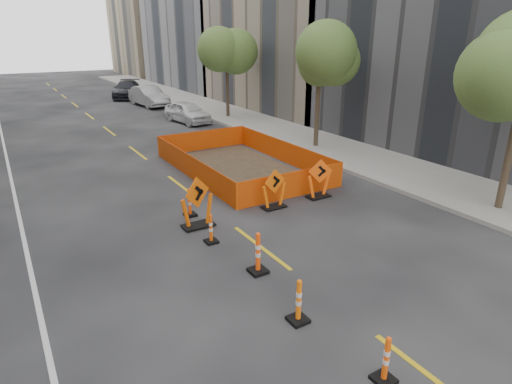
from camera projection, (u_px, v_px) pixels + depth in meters
ground_plane at (360, 323)px, 9.10m from camera, size 140.00×140.00×0.00m
sidewalk_right at (324, 145)px, 23.05m from camera, size 4.00×90.00×0.15m
bld_right_c at (311, 16)px, 33.96m from camera, size 12.00×16.00×14.00m
bld_right_e at (161, 16)px, 61.47m from camera, size 12.00×14.00×16.00m
tree_r_b at (320, 60)px, 21.20m from camera, size 2.80×2.80×5.95m
tree_r_c at (227, 52)px, 29.21m from camera, size 2.80×2.80×5.95m
channelizer_2 at (386, 359)px, 7.41m from camera, size 0.37×0.37×0.95m
channelizer_3 at (299, 301)px, 8.97m from camera, size 0.40×0.40×1.03m
channelizer_4 at (258, 253)px, 10.81m from camera, size 0.45×0.45×1.13m
channelizer_5 at (211, 228)px, 12.41m from camera, size 0.36×0.36×0.91m
channelizer_6 at (190, 202)px, 14.23m from camera, size 0.39×0.39×0.98m
chevron_sign_left at (197, 202)px, 13.30m from camera, size 1.29×1.04×1.68m
chevron_sign_center at (274, 189)px, 14.79m from camera, size 1.01×0.67×1.43m
chevron_sign_right at (319, 179)px, 15.74m from camera, size 1.14×0.94×1.48m
safety_fence at (240, 159)px, 19.07m from camera, size 4.78×8.11×1.01m
parked_car_near at (188, 112)px, 29.02m from camera, size 2.22×4.34×1.42m
parked_car_mid at (149, 96)px, 35.50m from camera, size 2.20×5.03×1.61m
parked_car_far at (127, 89)px, 39.96m from camera, size 4.09×5.74×1.54m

